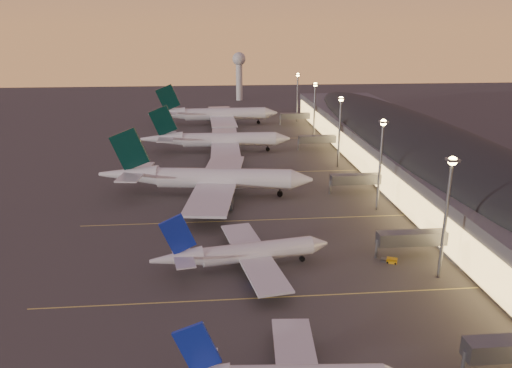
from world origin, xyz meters
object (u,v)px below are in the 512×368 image
object	(u,v)px
airliner_wide_near	(206,178)
airliner_wide_far	(214,114)
airliner_wide_mid	(216,140)
radar_tower	(239,68)
airliner_narrow_north	(243,253)
baggage_tug_c	(390,260)

from	to	relation	value
airliner_wide_near	airliner_wide_far	distance (m)	113.65
airliner_wide_mid	airliner_wide_far	world-z (taller)	airliner_wide_far
airliner_wide_mid	radar_tower	size ratio (longest dim) A/B	1.88
airliner_wide_mid	airliner_wide_near	bearing A→B (deg)	-93.24
airliner_narrow_north	radar_tower	world-z (taller)	radar_tower
airliner_narrow_north	airliner_wide_far	world-z (taller)	airliner_wide_far
airliner_wide_near	baggage_tug_c	distance (m)	64.16
airliner_narrow_north	airliner_wide_near	distance (m)	50.08
radar_tower	baggage_tug_c	size ratio (longest dim) A/B	8.81
airliner_narrow_north	radar_tower	xyz separation A→B (m)	(14.24, 252.50, 18.27)
airliner_wide_mid	airliner_wide_far	bearing A→B (deg)	91.34
radar_tower	airliner_wide_far	bearing A→B (deg)	-101.66
airliner_wide_near	airliner_wide_far	size ratio (longest dim) A/B	0.98
airliner_wide_near	airliner_wide_mid	size ratio (longest dim) A/B	1.07
airliner_wide_mid	baggage_tug_c	distance (m)	110.60
airliner_wide_mid	radar_tower	xyz separation A→B (m)	(18.21, 148.23, 16.83)
airliner_wide_near	airliner_wide_far	xyz separation A→B (m)	(3.88, 113.59, 0.13)
airliner_narrow_north	radar_tower	distance (m)	253.56
radar_tower	baggage_tug_c	bearing A→B (deg)	-85.87
airliner_wide_near	airliner_wide_mid	bearing A→B (deg)	93.81
airliner_wide_mid	radar_tower	world-z (taller)	radar_tower
airliner_wide_mid	airliner_narrow_north	bearing A→B (deg)	-86.74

